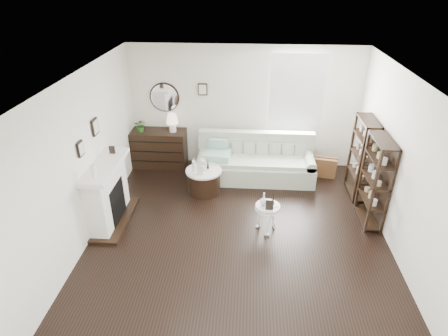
# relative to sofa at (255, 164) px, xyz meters

# --- Properties ---
(room) EXTENTS (5.50, 5.50, 5.50)m
(room) POSITION_rel_sofa_xyz_m (0.45, 0.62, 1.28)
(room) COLOR black
(room) RESTS_ON ground
(fireplace) EXTENTS (0.50, 1.40, 1.84)m
(fireplace) POSITION_rel_sofa_xyz_m (-2.60, -1.78, 0.22)
(fireplace) COLOR white
(fireplace) RESTS_ON ground
(shelf_unit_far) EXTENTS (0.30, 0.80, 1.60)m
(shelf_unit_far) POSITION_rel_sofa_xyz_m (2.05, -0.53, 0.48)
(shelf_unit_far) COLOR black
(shelf_unit_far) RESTS_ON ground
(shelf_unit_near) EXTENTS (0.30, 0.80, 1.60)m
(shelf_unit_near) POSITION_rel_sofa_xyz_m (2.05, -1.43, 0.48)
(shelf_unit_near) COLOR black
(shelf_unit_near) RESTS_ON ground
(sofa) EXTENTS (2.49, 0.86, 0.97)m
(sofa) POSITION_rel_sofa_xyz_m (0.00, 0.00, 0.00)
(sofa) COLOR #B0B7A3
(sofa) RESTS_ON ground
(quilt) EXTENTS (0.60, 0.51, 0.14)m
(quilt) POSITION_rel_sofa_xyz_m (-0.81, -0.12, 0.25)
(quilt) COLOR #299978
(quilt) RESTS_ON sofa
(suitcase) EXTENTS (0.68, 0.33, 0.43)m
(suitcase) POSITION_rel_sofa_xyz_m (1.44, 0.17, -0.10)
(suitcase) COLOR brown
(suitcase) RESTS_ON ground
(dresser) EXTENTS (1.28, 0.55, 0.86)m
(dresser) POSITION_rel_sofa_xyz_m (-2.21, 0.39, 0.11)
(dresser) COLOR black
(dresser) RESTS_ON ground
(table_lamp) EXTENTS (0.32, 0.32, 0.42)m
(table_lamp) POSITION_rel_sofa_xyz_m (-1.84, 0.39, 0.74)
(table_lamp) COLOR beige
(table_lamp) RESTS_ON dresser
(potted_plant) EXTENTS (0.28, 0.25, 0.30)m
(potted_plant) POSITION_rel_sofa_xyz_m (-2.54, 0.34, 0.68)
(potted_plant) COLOR #255919
(potted_plant) RESTS_ON dresser
(drum_table) EXTENTS (0.72, 0.72, 0.50)m
(drum_table) POSITION_rel_sofa_xyz_m (-1.04, -0.68, -0.07)
(drum_table) COLOR black
(drum_table) RESTS_ON ground
(pedestal_table) EXTENTS (0.43, 0.43, 0.52)m
(pedestal_table) POSITION_rel_sofa_xyz_m (0.20, -1.88, 0.15)
(pedestal_table) COLOR silver
(pedestal_table) RESTS_ON ground
(eiffel_drum) EXTENTS (0.12, 0.12, 0.21)m
(eiffel_drum) POSITION_rel_sofa_xyz_m (-0.96, -0.63, 0.28)
(eiffel_drum) COLOR black
(eiffel_drum) RESTS_ON drum_table
(bottle_drum) EXTENTS (0.07, 0.07, 0.29)m
(bottle_drum) POSITION_rel_sofa_xyz_m (-1.22, -0.76, 0.33)
(bottle_drum) COLOR silver
(bottle_drum) RESTS_ON drum_table
(card_frame_drum) EXTENTS (0.15, 0.09, 0.19)m
(card_frame_drum) POSITION_rel_sofa_xyz_m (-1.09, -0.86, 0.27)
(card_frame_drum) COLOR silver
(card_frame_drum) RESTS_ON drum_table
(eiffel_ped) EXTENTS (0.14, 0.14, 0.20)m
(eiffel_ped) POSITION_rel_sofa_xyz_m (0.28, -1.85, 0.30)
(eiffel_ped) COLOR black
(eiffel_ped) RESTS_ON pedestal_table
(flask_ped) EXTENTS (0.13, 0.13, 0.24)m
(flask_ped) POSITION_rel_sofa_xyz_m (0.13, -1.86, 0.32)
(flask_ped) COLOR silver
(flask_ped) RESTS_ON pedestal_table
(card_frame_ped) EXTENTS (0.13, 0.06, 0.17)m
(card_frame_ped) POSITION_rel_sofa_xyz_m (0.22, -1.99, 0.28)
(card_frame_ped) COLOR black
(card_frame_ped) RESTS_ON pedestal_table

